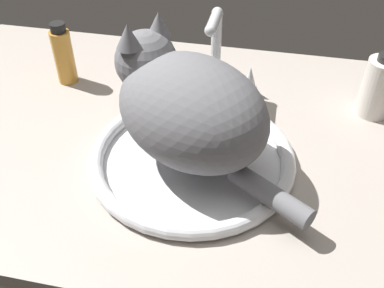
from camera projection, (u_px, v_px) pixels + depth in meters
countertop at (200, 141)px, 81.60cm from camera, size 120.66×68.75×3.00cm
sink_basin at (192, 157)px, 74.38cm from camera, size 34.78×34.78×2.45cm
faucet at (215, 63)px, 87.01cm from camera, size 17.48×10.36×17.97cm
cat at (185, 104)px, 68.74cm from camera, size 36.46×31.03×20.14cm
soap_pump_bottle at (379, 86)px, 81.96cm from camera, size 6.17×6.17×16.54cm
amber_bottle at (63, 55)px, 90.77cm from camera, size 4.11×4.11×13.13cm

